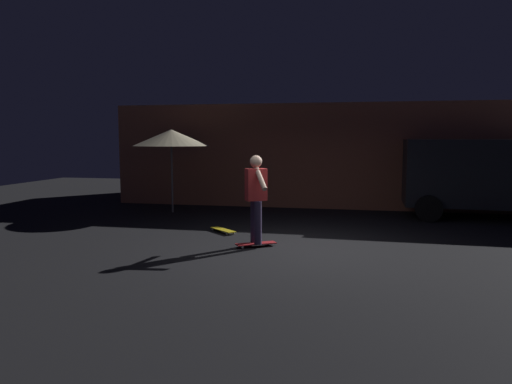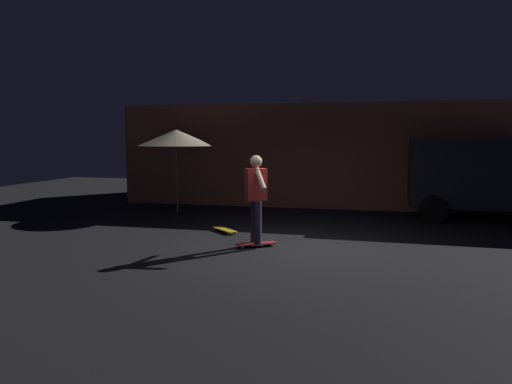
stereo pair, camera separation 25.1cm
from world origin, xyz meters
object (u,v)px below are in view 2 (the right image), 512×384
object	(u,v)px
skateboard_spare	(225,230)
skater	(256,193)
skateboard_ridden	(256,244)
parked_van	(505,174)
patio_umbrella	(176,138)

from	to	relation	value
skateboard_spare	skater	distance (m)	1.85
skateboard_ridden	skateboard_spare	bearing A→B (deg)	129.23
parked_van	skateboard_ridden	world-z (taller)	parked_van
parked_van	skater	size ratio (longest dim) A/B	2.79
parked_van	skater	world-z (taller)	parked_van
skateboard_ridden	skater	bearing A→B (deg)	0.00
parked_van	skateboard_spare	size ratio (longest dim) A/B	6.57
skateboard_ridden	skateboard_spare	world-z (taller)	same
parked_van	skater	xyz separation A→B (m)	(-5.41, -4.50, -0.12)
skateboard_ridden	skateboard_spare	xyz separation A→B (m)	(-1.00, 1.22, 0.00)
skateboard_ridden	parked_van	bearing A→B (deg)	39.79
patio_umbrella	skateboard_spare	xyz separation A→B (m)	(2.17, -2.53, -2.02)
patio_umbrella	skater	xyz separation A→B (m)	(3.17, -3.75, -1.04)
parked_van	skateboard_spare	world-z (taller)	parked_van
skateboard_ridden	skater	distance (m)	0.98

